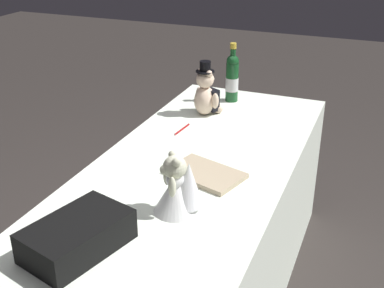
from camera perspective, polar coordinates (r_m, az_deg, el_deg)
The scene contains 7 objects.
reception_table at distance 2.30m, azimuth 0.00°, elevation -10.82°, with size 2.02×0.81×0.75m, color white.
teddy_bear_groom at distance 2.61m, azimuth 1.66°, elevation 5.74°, with size 0.16×0.15×0.29m.
teddy_bear_bride at distance 1.75m, azimuth -1.48°, elevation -4.96°, with size 0.19×0.20×0.23m.
champagne_bottle at distance 2.79m, azimuth 4.65°, elevation 7.67°, with size 0.07×0.07×0.33m.
signing_pen at distance 2.43m, azimuth -1.21°, elevation 1.66°, with size 0.15×0.02×0.01m.
gift_case_black at distance 1.62m, azimuth -13.06°, elevation -10.26°, with size 0.37×0.28×0.10m.
guestbook at distance 2.02m, azimuth 1.54°, elevation -3.43°, with size 0.19×0.30×0.02m, color tan.
Camera 1 is at (-1.72, -0.70, 1.73)m, focal length 46.34 mm.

